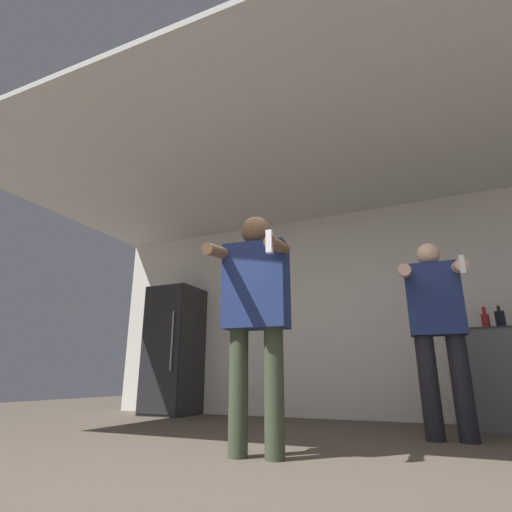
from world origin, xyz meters
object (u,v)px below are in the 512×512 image
Objects in this scene: bottle_short_whiskey at (500,319)px; person_woman_foreground at (256,305)px; bottle_brown_liquor at (486,320)px; refrigerator at (174,349)px; person_man_side at (437,323)px.

person_woman_foreground is (-1.67, -2.17, -0.09)m from bottle_short_whiskey.
bottle_brown_liquor is 0.15× the size of person_woman_foreground.
refrigerator is 6.92× the size of bottle_short_whiskey.
refrigerator reaches higher than bottle_brown_liquor.
person_man_side reaches higher than bottle_brown_liquor.
refrigerator is 3.47m from person_man_side.
person_man_side is at bearing 47.62° from person_woman_foreground.
person_man_side is at bearing -17.33° from refrigerator.
person_woman_foreground reaches higher than bottle_short_whiskey.
bottle_short_whiskey reaches higher than bottle_brown_liquor.
bottle_brown_liquor is 0.14× the size of person_man_side.
bottle_short_whiskey is at bearing -0.00° from bottle_brown_liquor.
bottle_brown_liquor is (-0.13, 0.00, -0.00)m from bottle_short_whiskey.
person_woman_foreground is at bearing -127.59° from bottle_short_whiskey.
bottle_short_whiskey is 0.13m from bottle_brown_liquor.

